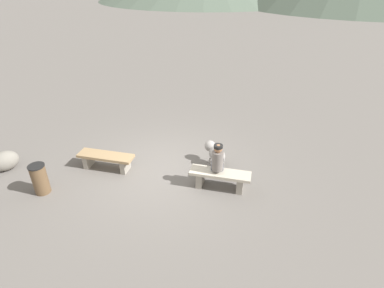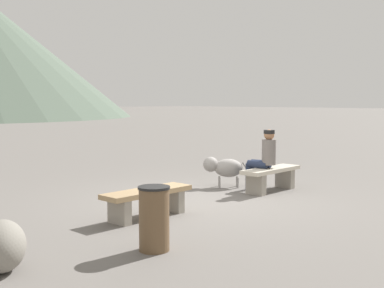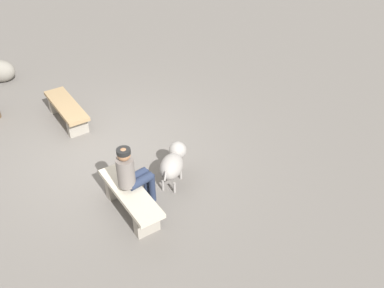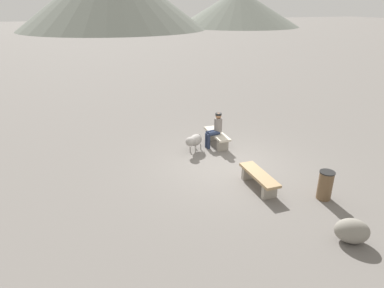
# 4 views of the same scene
# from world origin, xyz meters

# --- Properties ---
(ground) EXTENTS (210.00, 210.00, 0.06)m
(ground) POSITION_xyz_m (0.00, 0.00, -0.03)
(ground) COLOR slate
(bench_left) EXTENTS (1.57, 0.45, 0.45)m
(bench_left) POSITION_xyz_m (-1.54, -0.25, 0.31)
(bench_left) COLOR gray
(bench_left) RESTS_ON ground
(bench_right) EXTENTS (1.54, 0.44, 0.48)m
(bench_right) POSITION_xyz_m (1.69, -0.37, 0.32)
(bench_right) COLOR gray
(bench_right) RESTS_ON ground
(seated_person) EXTENTS (0.36, 0.63, 1.26)m
(seated_person) POSITION_xyz_m (1.59, -0.26, 0.72)
(seated_person) COLOR slate
(seated_person) RESTS_ON ground
(dog) EXTENTS (0.75, 0.80, 0.65)m
(dog) POSITION_xyz_m (1.39, 0.62, 0.43)
(dog) COLOR gray
(dog) RESTS_ON ground
(boulder) EXTENTS (0.82, 0.89, 0.56)m
(boulder) POSITION_xyz_m (-4.26, -0.97, 0.28)
(boulder) COLOR gray
(boulder) RESTS_ON ground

